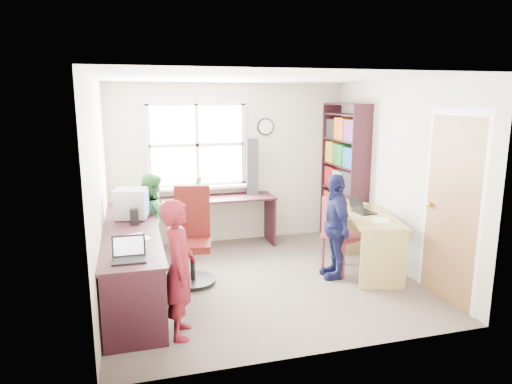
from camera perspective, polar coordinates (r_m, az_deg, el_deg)
room at (r=5.41m, az=0.55°, el=1.43°), size 3.64×3.44×2.44m
l_desk at (r=5.04m, az=-12.94°, el=-8.66°), size 2.38×2.95×0.75m
right_desk at (r=5.99m, az=14.01°, el=-4.71°), size 0.86×1.36×0.72m
bookshelf at (r=7.04m, az=10.95°, el=1.84°), size 0.30×1.02×2.10m
swivel_chair at (r=5.53m, az=-7.94°, el=-6.17°), size 0.63×0.63×1.15m
wooden_chair at (r=5.83m, az=10.45°, el=-4.99°), size 0.54×0.54×0.97m
crt_monitor at (r=5.68m, az=-15.30°, el=-1.40°), size 0.42×0.39×0.36m
laptop_left at (r=4.31m, az=-15.59°, el=-7.49°), size 0.30×0.25×0.21m
laptop_right at (r=6.03m, az=12.95°, el=-2.12°), size 0.28×0.32×0.21m
speaker_a at (r=5.43m, az=-14.97°, el=-2.99°), size 0.10×0.10×0.19m
speaker_b at (r=5.96m, az=-15.14°, el=-1.64°), size 0.10×0.10×0.20m
cd_tower at (r=6.85m, az=-0.50°, el=3.24°), size 0.19×0.17×0.84m
game_box at (r=6.30m, az=12.10°, el=-1.64°), size 0.41×0.41×0.06m
paper_a at (r=4.94m, az=-14.62°, el=-5.51°), size 0.31×0.36×0.00m
paper_b at (r=5.76m, az=15.30°, el=-3.38°), size 0.31×0.35×0.00m
potted_plant at (r=6.68m, az=-7.43°, el=0.63°), size 0.20×0.17×0.32m
person_red at (r=4.27m, az=-9.57°, el=-9.49°), size 0.37×0.51×1.30m
person_green at (r=6.06m, az=-12.66°, el=-3.52°), size 0.59×0.69×1.24m
person_navy at (r=5.66m, az=9.82°, el=-4.22°), size 0.39×0.79×1.29m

